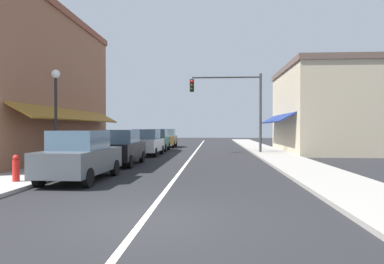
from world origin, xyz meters
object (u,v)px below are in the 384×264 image
Objects in this scene: parked_car_nearest_left at (81,156)px; parked_car_second_left at (121,148)px; traffic_signal_mast_arm at (236,99)px; parked_car_far_left at (157,140)px; fire_hydrant at (16,168)px; parked_car_distant_left at (167,138)px; parked_car_third_left at (147,143)px; street_lamp_left_near at (56,102)px.

parked_car_nearest_left is 5.11m from parked_car_second_left.
traffic_signal_mast_arm is (6.24, 8.18, 3.08)m from parked_car_second_left.
parked_car_nearest_left is 1.00× the size of parked_car_far_left.
traffic_signal_mast_arm is (6.28, 13.29, 3.08)m from parked_car_nearest_left.
fire_hydrant is (-8.03, -14.30, -3.41)m from traffic_signal_mast_arm.
parked_car_distant_left is 10.37m from traffic_signal_mast_arm.
parked_car_third_left is 4.93m from parked_car_far_left.
parked_car_distant_left is 0.72× the size of traffic_signal_mast_arm.
parked_car_second_left is (0.03, 5.11, 0.00)m from parked_car_nearest_left.
parked_car_far_left is 4.75× the size of fire_hydrant.
parked_car_second_left is at bearing -91.83° from parked_car_distant_left.
parked_car_third_left is 0.99× the size of parked_car_distant_left.
traffic_signal_mast_arm reaches higher than parked_car_distant_left.
fire_hydrant is (0.16, -3.20, -2.39)m from street_lamp_left_near.
traffic_signal_mast_arm is at bearing 66.05° from parked_car_nearest_left.
parked_car_distant_left is (0.12, 15.95, 0.00)m from parked_car_second_left.
street_lamp_left_near is (-1.92, 2.19, 2.06)m from parked_car_nearest_left.
parked_car_far_left is at bearing -92.37° from parked_car_distant_left.
parked_car_second_left is 6.38m from fire_hydrant.
fire_hydrant is (-1.95, -12.10, -0.33)m from parked_car_third_left.
street_lamp_left_near is at bearing 132.51° from parked_car_nearest_left.
parked_car_nearest_left is at bearing -90.34° from parked_car_third_left.
parked_car_far_left is at bearing 91.10° from parked_car_nearest_left.
parked_car_nearest_left is 11.09m from parked_car_third_left.
parked_car_far_left is (-0.12, 4.93, 0.00)m from parked_car_third_left.
parked_car_third_left is at bearing -160.16° from traffic_signal_mast_arm.
street_lamp_left_near is (-2.10, -8.90, 2.06)m from parked_car_third_left.
parked_car_second_left is at bearing -90.84° from parked_car_third_left.
parked_car_third_left reaches higher than fire_hydrant.
street_lamp_left_near is (-2.07, -18.87, 2.06)m from parked_car_distant_left.
parked_car_far_left reaches higher than fire_hydrant.
traffic_signal_mast_arm reaches higher than parked_car_second_left.
parked_car_third_left is at bearing 80.86° from fire_hydrant.
parked_car_third_left is 9.38m from street_lamp_left_near.
parked_car_second_left is at bearing -91.34° from parked_car_far_left.
parked_car_nearest_left is at bearing -91.41° from parked_car_far_left.
parked_car_third_left is 12.26m from fire_hydrant.
parked_car_far_left is at bearing 156.24° from traffic_signal_mast_arm.
parked_car_second_left is 0.99× the size of parked_car_distant_left.
traffic_signal_mast_arm is at bearing 20.48° from parked_car_third_left.
parked_car_distant_left is (0.15, 21.06, 0.00)m from parked_car_nearest_left.
parked_car_distant_left reaches higher than fire_hydrant.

